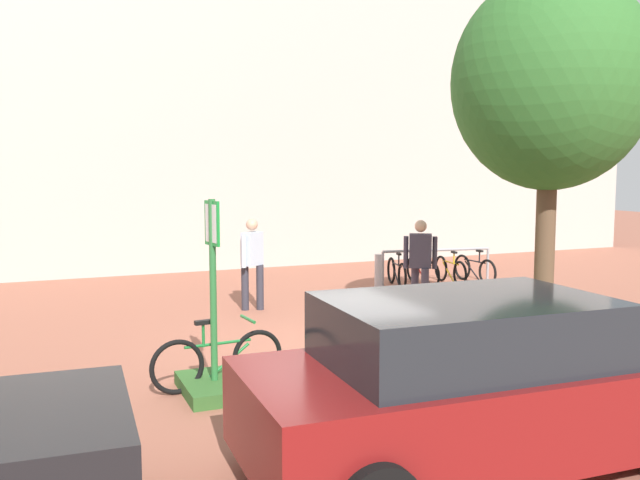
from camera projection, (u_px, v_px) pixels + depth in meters
name	position (u px, v px, depth m)	size (l,w,h in m)	color
ground_plane	(326.00, 343.00, 10.36)	(60.00, 60.00, 0.00)	#9E5B47
building_facade	(197.00, 77.00, 17.67)	(28.00, 1.20, 10.00)	#B2ADA3
planter_strip	(440.00, 358.00, 9.26)	(7.00, 1.10, 0.16)	#336028
tree_sidewalk	(551.00, 83.00, 9.55)	(2.77, 2.77, 5.39)	brown
parking_sign_post	(213.00, 267.00, 7.91)	(0.09, 0.36, 2.30)	#2D7238
bike_at_sign	(219.00, 360.00, 8.22)	(1.68, 0.42, 0.86)	black
bike_rack_cluster	(436.00, 270.00, 15.53)	(2.64, 1.76, 0.83)	#99999E
bollard_steel	(378.00, 276.00, 13.97)	(0.16, 0.16, 0.90)	#ADADB2
person_suited_dark	(420.00, 260.00, 12.38)	(0.54, 0.44, 1.72)	#383342
person_shirt_blue	(252.00, 258.00, 12.71)	(0.51, 0.43, 1.72)	#2D2D38
car_maroon_wagon	(479.00, 384.00, 6.00)	(4.37, 2.16, 1.54)	maroon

